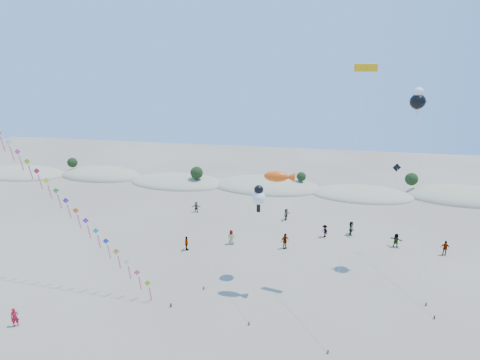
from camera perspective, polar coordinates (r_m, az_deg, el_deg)
name	(u,v)px	position (r m, az deg, el deg)	size (l,w,h in m)	color
dune_ridge	(272,187)	(69.91, 4.58, -1.03)	(145.30, 11.49, 5.57)	tan
kite_train	(43,178)	(42.13, -26.22, 0.21)	(25.09, 5.20, 20.09)	#3F2D1E
fish_kite	(279,177)	(35.64, 5.64, 0.43)	(3.00, 6.57, 11.71)	#3F2D1E
cartoon_kite_low	(259,196)	(38.94, 2.65, -2.32)	(5.34, 4.63, 9.60)	#3F2D1E
cartoon_kite_high	(418,100)	(43.11, 23.97, 10.34)	(2.11, 8.88, 18.68)	#3F2D1E
parafoil_kite	(365,75)	(36.99, 17.34, 14.07)	(3.09, 11.68, 20.89)	#3F2D1E
dark_kite	(406,204)	(44.49, 22.53, -3.24)	(2.47, 13.29, 10.35)	#3F2D1E
flyer_foreground	(15,317)	(39.39, -29.38, -16.67)	(0.60, 0.39, 1.65)	#AE0D20
beachgoers	(305,230)	(50.93, 9.27, -7.09)	(32.90, 12.94, 1.89)	slate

